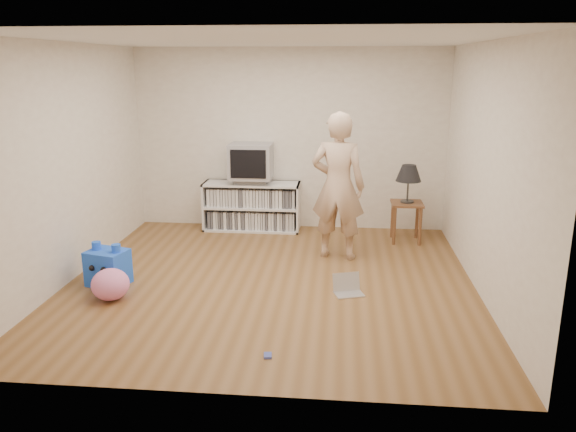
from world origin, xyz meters
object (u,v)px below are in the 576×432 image
(crt_tv, at_px, (251,161))
(dvd_deck, at_px, (251,180))
(plush_blue, at_px, (108,267))
(laptop, at_px, (348,288))
(media_unit, at_px, (252,206))
(plush_pink, at_px, (110,284))
(table_lamp, at_px, (409,174))
(side_table, at_px, (406,212))
(person, at_px, (338,186))

(crt_tv, bearing_deg, dvd_deck, 90.00)
(plush_blue, bearing_deg, laptop, 15.14)
(media_unit, distance_m, plush_blue, 2.61)
(media_unit, height_order, plush_pink, media_unit)
(table_lamp, bearing_deg, laptop, -112.88)
(side_table, xyz_separation_m, plush_pink, (-3.25, -2.30, -0.25))
(person, relative_size, laptop, 5.17)
(table_lamp, relative_size, plush_pink, 1.33)
(table_lamp, bearing_deg, person, -141.68)
(laptop, bearing_deg, table_lamp, 49.31)
(laptop, xyz_separation_m, plush_blue, (-2.64, -0.01, 0.15))
(person, relative_size, plush_pink, 4.70)
(plush_pink, bearing_deg, crt_tv, 68.42)
(table_lamp, bearing_deg, plush_pink, -144.66)
(crt_tv, xyz_separation_m, side_table, (2.19, -0.37, -0.60))
(crt_tv, xyz_separation_m, plush_blue, (-1.25, -2.27, -0.82))
(media_unit, bearing_deg, person, -41.86)
(dvd_deck, height_order, plush_pink, dvd_deck)
(media_unit, bearing_deg, plush_pink, -111.45)
(media_unit, relative_size, crt_tv, 2.33)
(dvd_deck, bearing_deg, crt_tv, -90.00)
(crt_tv, height_order, plush_blue, crt_tv)
(side_table, xyz_separation_m, table_lamp, (-0.00, 0.00, 0.53))
(laptop, relative_size, plush_blue, 0.73)
(side_table, height_order, person, person)
(dvd_deck, bearing_deg, person, -41.46)
(crt_tv, xyz_separation_m, laptop, (1.39, -2.27, -0.96))
(media_unit, relative_size, plush_blue, 2.89)
(dvd_deck, distance_m, laptop, 2.75)
(person, height_order, plush_blue, person)
(laptop, xyz_separation_m, plush_pink, (-2.45, -0.40, 0.11))
(side_table, xyz_separation_m, person, (-0.94, -0.74, 0.50))
(table_lamp, xyz_separation_m, plush_blue, (-3.44, -1.91, -0.74))
(person, distance_m, laptop, 1.45)
(side_table, distance_m, laptop, 2.09)
(side_table, relative_size, laptop, 1.56)
(media_unit, xyz_separation_m, person, (1.26, -1.13, 0.56))
(plush_pink, bearing_deg, person, 34.06)
(laptop, bearing_deg, dvd_deck, 103.69)
(media_unit, distance_m, person, 1.78)
(media_unit, height_order, plush_blue, media_unit)
(table_lamp, bearing_deg, dvd_deck, 170.42)
(person, bearing_deg, plush_blue, 35.36)
(plush_blue, bearing_deg, dvd_deck, 76.26)
(media_unit, bearing_deg, table_lamp, -9.98)
(crt_tv, relative_size, table_lamp, 1.17)
(dvd_deck, relative_size, plush_pink, 1.16)
(media_unit, bearing_deg, laptop, -58.67)
(dvd_deck, distance_m, person, 1.69)
(dvd_deck, relative_size, person, 0.25)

